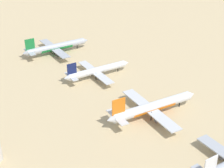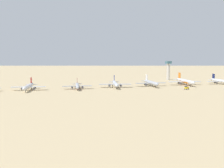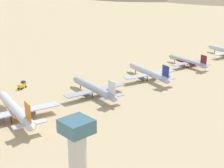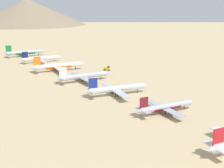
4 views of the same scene
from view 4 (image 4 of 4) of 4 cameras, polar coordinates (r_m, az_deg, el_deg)
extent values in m
plane|color=tan|center=(193.81, 0.96, -2.10)|extent=(2133.24, 2133.24, 0.00)
cone|color=silver|center=(119.87, 18.07, -11.73)|extent=(3.33, 3.83, 3.39)
cube|color=red|center=(120.37, 19.49, -9.43)|extent=(5.44, 1.29, 6.95)
cube|color=silver|center=(121.63, 19.12, -11.23)|extent=(5.20, 12.28, 0.36)
cylinder|color=#B2B7C1|center=(163.33, 10.20, -4.20)|extent=(32.40, 8.22, 3.40)
cone|color=#B2B7C1|center=(174.06, 14.85, -3.28)|extent=(3.34, 3.73, 3.34)
cone|color=#B2B7C1|center=(153.94, 4.99, -5.21)|extent=(2.94, 3.41, 3.06)
cube|color=maroon|center=(154.28, 6.05, -3.62)|extent=(4.92, 1.05, 6.27)
cube|color=#A4A8B2|center=(155.19, 5.84, -4.93)|extent=(4.45, 11.06, 0.32)
cube|color=#A4A8B2|center=(162.75, 9.82, -4.48)|extent=(9.01, 30.79, 0.40)
cylinder|color=#4C4C54|center=(167.63, 8.90, -4.31)|extent=(4.03, 2.60, 2.06)
cylinder|color=#4C4C54|center=(159.57, 11.15, -5.41)|extent=(4.03, 2.60, 2.06)
cylinder|color=black|center=(171.34, 13.47, -4.20)|extent=(0.39, 0.39, 3.42)
cylinder|color=black|center=(164.48, 9.06, -4.77)|extent=(0.39, 0.39, 3.42)
cylinder|color=black|center=(160.97, 10.03, -5.25)|extent=(0.39, 0.39, 3.42)
cylinder|color=maroon|center=(163.41, 10.20, -4.29)|extent=(18.05, 6.04, 3.41)
cylinder|color=silver|center=(192.60, 1.05, -0.85)|extent=(37.33, 12.46, 3.95)
cone|color=silver|center=(201.23, 6.39, -0.26)|extent=(4.13, 4.53, 3.87)
cone|color=silver|center=(185.87, -4.68, -1.48)|extent=(3.65, 4.13, 3.56)
cube|color=navy|center=(185.75, -3.61, 0.01)|extent=(5.65, 1.67, 7.28)
cube|color=#B6BBC5|center=(186.68, -3.77, -1.26)|extent=(6.11, 12.90, 0.37)
cube|color=#B6BBC5|center=(192.20, 0.62, -1.10)|extent=(13.19, 35.59, 0.47)
cylinder|color=#4C4C54|center=(198.44, 0.14, -1.02)|extent=(4.80, 3.33, 2.39)
cylinder|color=#4C4C54|center=(187.42, 1.59, -1.97)|extent=(4.80, 3.33, 2.39)
cylinder|color=black|center=(199.08, 4.81, -1.09)|extent=(0.46, 0.46, 3.97)
cylinder|color=black|center=(194.68, 0.03, -1.41)|extent=(0.46, 0.46, 3.97)
cylinder|color=black|center=(189.89, 0.64, -1.83)|extent=(0.46, 0.46, 3.97)
cylinder|color=#B2B7C1|center=(227.70, -5.31, 1.53)|extent=(37.48, 8.38, 3.93)
cone|color=#B2B7C1|center=(236.21, -0.79, 2.08)|extent=(3.75, 4.23, 3.86)
cone|color=#B2B7C1|center=(220.80, -10.10, 0.95)|extent=(3.30, 3.86, 3.54)
cube|color=white|center=(220.93, -9.24, 2.22)|extent=(5.70, 1.04, 7.25)
cube|color=#A4A8B2|center=(221.67, -9.34, 1.14)|extent=(4.78, 12.73, 0.37)
cube|color=#A4A8B2|center=(227.27, -5.67, 1.32)|extent=(9.37, 35.57, 0.47)
cylinder|color=#4C4C54|center=(233.49, -6.07, 1.31)|extent=(4.60, 2.89, 2.38)
cylinder|color=#4C4C54|center=(222.38, -4.83, 0.66)|extent=(4.60, 2.89, 2.38)
cylinder|color=black|center=(234.03, -2.12, 1.35)|extent=(0.46, 0.46, 3.96)
cylinder|color=black|center=(229.70, -6.16, 1.02)|extent=(0.46, 0.46, 3.96)
cylinder|color=black|center=(224.87, -5.63, 0.73)|extent=(0.46, 0.46, 3.96)
cylinder|color=silver|center=(266.63, -10.09, 3.41)|extent=(41.27, 11.35, 4.34)
cone|color=silver|center=(273.29, -5.56, 3.85)|extent=(4.33, 4.82, 4.25)
cone|color=silver|center=(261.76, -14.76, 2.94)|extent=(3.82, 4.40, 3.91)
cube|color=orange|center=(261.58, -13.95, 4.12)|extent=(6.26, 1.47, 8.00)
cube|color=silver|center=(262.31, -14.03, 3.11)|extent=(5.96, 14.14, 0.41)
cube|color=silver|center=(266.34, -10.43, 3.22)|extent=(12.31, 39.25, 0.51)
cylinder|color=#4C4C54|center=(273.37, -10.62, 3.17)|extent=(5.18, 3.41, 2.63)
cylinder|color=#4C4C54|center=(260.41, -9.82, 2.63)|extent=(5.18, 3.41, 2.63)
cylinder|color=black|center=(271.61, -6.89, 3.18)|extent=(0.50, 0.50, 4.36)
cylinder|color=black|center=(269.24, -10.82, 2.92)|extent=(0.50, 0.50, 4.36)
cylinder|color=black|center=(263.61, -10.48, 2.68)|extent=(0.50, 0.50, 4.36)
cylinder|color=orange|center=(266.69, -10.08, 3.34)|extent=(23.03, 8.18, 4.35)
cylinder|color=silver|center=(311.20, -13.23, 4.73)|extent=(35.60, 8.38, 3.74)
cone|color=silver|center=(316.52, -9.85, 5.07)|extent=(3.60, 4.05, 3.66)
cone|color=silver|center=(307.04, -16.67, 4.37)|extent=(3.17, 3.70, 3.36)
cube|color=#141E51|center=(307.02, -16.09, 5.24)|extent=(5.41, 1.06, 6.89)
cube|color=silver|center=(307.55, -16.14, 4.50)|extent=(4.68, 12.12, 0.35)
cube|color=silver|center=(310.95, -13.49, 4.59)|extent=(9.29, 33.81, 0.44)
cylinder|color=#4C4C54|center=(317.01, -13.61, 4.52)|extent=(4.39, 2.79, 2.26)
cylinder|color=#4C4C54|center=(305.75, -13.04, 4.19)|extent=(4.39, 2.79, 2.26)
cylinder|color=black|center=(315.18, -10.84, 4.57)|extent=(0.43, 0.43, 3.76)
cylinder|color=black|center=(313.43, -13.76, 4.35)|extent=(0.43, 0.43, 3.76)
cylinder|color=black|center=(308.54, -13.52, 4.20)|extent=(0.43, 0.43, 3.76)
cylinder|color=#B2B7C1|center=(352.46, -16.09, 5.76)|extent=(39.90, 8.39, 4.19)
cone|color=#B2B7C1|center=(357.95, -12.72, 6.11)|extent=(3.94, 4.46, 4.11)
cone|color=#B2B7C1|center=(348.26, -19.51, 5.39)|extent=(3.47, 4.08, 3.77)
cube|color=#197A38|center=(348.25, -18.94, 6.26)|extent=(6.07, 1.03, 7.72)
cube|color=#A4A8B2|center=(348.77, -18.98, 5.52)|extent=(4.92, 13.53, 0.40)
cube|color=#A4A8B2|center=(352.20, -16.34, 5.62)|extent=(9.48, 37.85, 0.50)
cylinder|color=#4C4C54|center=(358.99, -16.43, 5.53)|extent=(4.87, 3.01, 2.54)
cylinder|color=#4C4C54|center=(346.26, -15.92, 5.25)|extent=(4.87, 3.01, 2.54)
cylinder|color=black|center=(356.54, -13.70, 5.61)|extent=(0.49, 0.49, 4.21)
cylinder|color=black|center=(354.99, -16.60, 5.38)|extent=(0.49, 0.49, 4.21)
cylinder|color=black|center=(349.47, -16.39, 5.25)|extent=(0.49, 0.49, 4.21)
cylinder|color=#197A38|center=(352.51, -16.08, 5.71)|extent=(22.15, 6.50, 4.20)
cube|color=yellow|center=(266.00, -0.97, 2.99)|extent=(4.49, 5.67, 1.70)
cube|color=#333338|center=(264.96, -0.64, 3.25)|extent=(2.68, 2.57, 1.10)
cylinder|color=black|center=(266.41, -0.48, 2.70)|extent=(0.83, 1.13, 1.10)
cylinder|color=black|center=(264.40, -0.70, 2.61)|extent=(0.83, 1.13, 1.10)
cylinder|color=black|center=(268.17, -1.23, 2.78)|extent=(0.83, 1.13, 1.10)
cylinder|color=black|center=(266.18, -1.46, 2.68)|extent=(0.83, 1.13, 1.10)
cone|color=#8C775B|center=(911.48, -15.70, 12.96)|extent=(331.18, 331.18, 72.42)
camera|label=1|loc=(153.42, -30.96, 22.98)|focal=52.56mm
camera|label=2|loc=(374.77, 44.71, 7.00)|focal=39.87mm
camera|label=3|loc=(296.56, -39.87, 12.59)|focal=52.88mm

